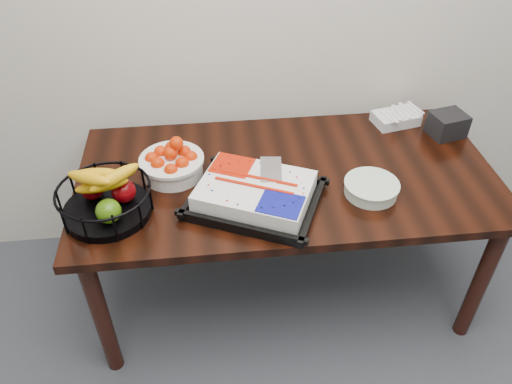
{
  "coord_description": "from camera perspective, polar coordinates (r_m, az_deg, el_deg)",
  "views": [
    {
      "loc": [
        -0.33,
        0.31,
        2.06
      ],
      "look_at": [
        -0.16,
        1.79,
        0.83
      ],
      "focal_mm": 35.0,
      "sensor_mm": 36.0,
      "label": 1
    }
  ],
  "objects": [
    {
      "name": "table",
      "position": [
        2.22,
        3.48,
        0.48
      ],
      "size": [
        1.8,
        0.9,
        0.75
      ],
      "color": "black",
      "rests_on": "ground"
    },
    {
      "name": "fork_bag",
      "position": [
        2.57,
        15.68,
        8.17
      ],
      "size": [
        0.24,
        0.18,
        0.06
      ],
      "color": "silver",
      "rests_on": "table"
    },
    {
      "name": "tangerine_bowl",
      "position": [
        2.13,
        -9.63,
        3.61
      ],
      "size": [
        0.27,
        0.27,
        0.17
      ],
      "color": "white",
      "rests_on": "table"
    },
    {
      "name": "napkin_box",
      "position": [
        2.54,
        21.03,
        7.22
      ],
      "size": [
        0.18,
        0.16,
        0.11
      ],
      "primitive_type": "cube",
      "rotation": [
        0.0,
        0.0,
        0.22
      ],
      "color": "black",
      "rests_on": "table"
    },
    {
      "name": "plate_stack",
      "position": [
        2.08,
        13.03,
        0.43
      ],
      "size": [
        0.22,
        0.22,
        0.05
      ],
      "color": "white",
      "rests_on": "table"
    },
    {
      "name": "fruit_basket",
      "position": [
        1.99,
        -16.89,
        -0.65
      ],
      "size": [
        0.36,
        0.36,
        0.19
      ],
      "color": "black",
      "rests_on": "table"
    },
    {
      "name": "cake_tray",
      "position": [
        1.97,
        -0.09,
        -0.2
      ],
      "size": [
        0.61,
        0.55,
        0.1
      ],
      "color": "black",
      "rests_on": "table"
    }
  ]
}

